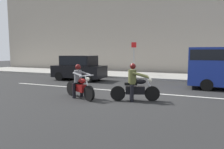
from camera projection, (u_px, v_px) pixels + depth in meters
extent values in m
plane|color=#262626|center=(130.00, 95.00, 9.66)|extent=(80.00, 80.00, 0.00)
cube|color=#99968E|center=(159.00, 76.00, 17.00)|extent=(40.00, 4.40, 0.14)
cube|color=#A89E8E|center=(166.00, 17.00, 19.55)|extent=(40.00, 1.40, 10.78)
cube|color=silver|center=(155.00, 93.00, 10.12)|extent=(18.00, 0.14, 0.01)
cylinder|color=black|center=(152.00, 94.00, 8.56)|extent=(0.63, 0.34, 0.63)
cylinder|color=black|center=(118.00, 93.00, 8.60)|extent=(0.63, 0.34, 0.63)
cylinder|color=silver|center=(149.00, 85.00, 8.53)|extent=(0.35, 0.18, 0.76)
cube|color=black|center=(135.00, 90.00, 8.57)|extent=(0.84, 0.55, 0.32)
ellipsoid|color=black|center=(140.00, 82.00, 8.52)|extent=(0.53, 0.40, 0.22)
cube|color=black|center=(131.00, 84.00, 8.54)|extent=(0.57, 0.41, 0.10)
cylinder|color=silver|center=(148.00, 77.00, 8.49)|extent=(0.29, 0.67, 0.04)
sphere|color=silver|center=(150.00, 80.00, 8.50)|extent=(0.17, 0.17, 0.17)
cylinder|color=silver|center=(128.00, 92.00, 8.75)|extent=(0.68, 0.32, 0.07)
cylinder|color=black|center=(132.00, 94.00, 8.38)|extent=(0.19, 0.19, 0.70)
cylinder|color=black|center=(131.00, 92.00, 8.78)|extent=(0.19, 0.19, 0.70)
cylinder|color=brown|center=(132.00, 77.00, 8.51)|extent=(0.44, 0.44, 0.59)
cylinder|color=brown|center=(141.00, 75.00, 8.27)|extent=(0.67, 0.33, 0.27)
cylinder|color=brown|center=(140.00, 74.00, 8.71)|extent=(0.67, 0.33, 0.27)
sphere|color=tan|center=(133.00, 67.00, 8.46)|extent=(0.20, 0.20, 0.20)
sphere|color=#510F0F|center=(133.00, 66.00, 8.46)|extent=(0.25, 0.25, 0.25)
cylinder|color=black|center=(89.00, 93.00, 8.53)|extent=(0.64, 0.40, 0.66)
cylinder|color=black|center=(71.00, 89.00, 9.67)|extent=(0.64, 0.40, 0.66)
cylinder|color=silver|center=(87.00, 84.00, 8.58)|extent=(0.35, 0.21, 0.79)
cube|color=maroon|center=(79.00, 88.00, 9.09)|extent=(0.87, 0.62, 0.32)
ellipsoid|color=maroon|center=(82.00, 81.00, 8.88)|extent=(0.54, 0.43, 0.22)
cube|color=black|center=(77.00, 82.00, 9.20)|extent=(0.57, 0.45, 0.10)
cylinder|color=silver|center=(86.00, 76.00, 8.59)|extent=(0.35, 0.64, 0.04)
sphere|color=silver|center=(88.00, 79.00, 8.54)|extent=(0.17, 0.17, 0.17)
cylinder|color=silver|center=(79.00, 89.00, 9.43)|extent=(0.66, 0.38, 0.07)
cylinder|color=black|center=(74.00, 91.00, 9.08)|extent=(0.20, 0.20, 0.68)
cylinder|color=black|center=(82.00, 90.00, 9.33)|extent=(0.20, 0.20, 0.68)
cylinder|color=slate|center=(78.00, 76.00, 9.12)|extent=(0.46, 0.46, 0.54)
cylinder|color=slate|center=(78.00, 75.00, 8.70)|extent=(0.67, 0.40, 0.16)
cylinder|color=slate|center=(86.00, 74.00, 8.99)|extent=(0.67, 0.40, 0.16)
sphere|color=tan|center=(78.00, 68.00, 9.06)|extent=(0.20, 0.20, 0.20)
sphere|color=#510F0F|center=(78.00, 67.00, 9.06)|extent=(0.25, 0.25, 0.25)
cube|color=black|center=(79.00, 71.00, 14.89)|extent=(3.81, 1.70, 0.84)
cube|color=black|center=(79.00, 61.00, 14.81)|extent=(2.36, 1.56, 0.72)
cube|color=black|center=(79.00, 61.00, 14.81)|extent=(2.17, 1.59, 0.58)
cylinder|color=black|center=(93.00, 77.00, 14.48)|extent=(0.64, 1.76, 0.64)
cylinder|color=black|center=(66.00, 75.00, 15.38)|extent=(0.64, 1.76, 0.64)
cylinder|color=black|center=(206.00, 83.00, 11.58)|extent=(0.64, 1.96, 0.64)
cylinder|color=gray|center=(134.00, 58.00, 17.61)|extent=(0.08, 0.08, 2.79)
cube|color=red|center=(134.00, 45.00, 17.46)|extent=(0.44, 0.03, 0.44)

